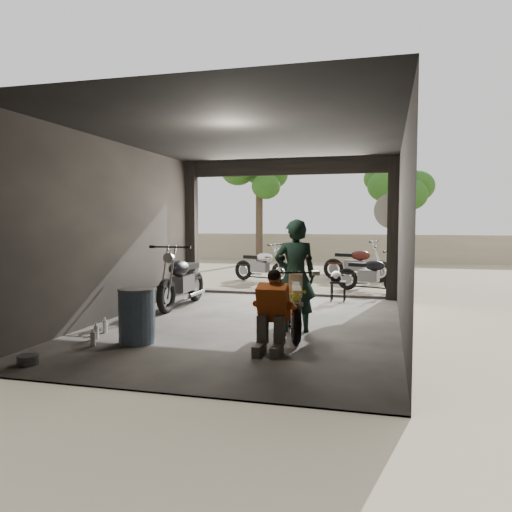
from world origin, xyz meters
The scene contains 16 objects.
ground centered at (0.00, 0.00, 0.00)m, with size 80.00×80.00×0.00m, color #7A6D56.
garage centered at (0.00, 0.55, 1.28)m, with size 7.00×7.13×3.20m.
boundary_wall centered at (0.00, 14.00, 0.60)m, with size 18.00×0.30×1.20m, color gray.
tree_left centered at (-3.00, 12.50, 3.99)m, with size 2.20×2.20×5.60m.
tree_right centered at (2.80, 14.00, 3.56)m, with size 2.20×2.20×5.00m.
main_bike centered at (0.87, -0.54, 0.53)m, with size 0.65×1.59×1.06m, color white, non-canonical shape.
left_bike centered at (-1.79, 1.35, 0.65)m, with size 0.79×1.92×1.30m, color black, non-canonical shape.
outside_bike_a centered at (-1.27, 5.99, 0.56)m, with size 0.69×1.66×1.13m, color black, non-canonical shape.
outside_bike_b centered at (1.40, 6.89, 0.60)m, with size 0.74×1.79×1.21m, color #40140F, non-canonical shape.
outside_bike_c centered at (1.88, 4.65, 0.53)m, with size 0.64×1.56×1.06m, color black, non-canonical shape.
rider centered at (0.87, -0.35, 0.90)m, with size 0.66×0.43×1.80m, color black.
mechanic centered at (0.78, -1.65, 0.54)m, with size 0.55×0.74×1.08m, color #CD5A1B, non-canonical shape.
stool centered at (1.25, 2.84, 0.39)m, with size 0.33×0.33×0.46m.
helmet centered at (1.20, 2.87, 0.57)m, with size 0.23×0.24×0.22m, color white.
oil_drum centered at (-1.19, -1.68, 0.40)m, with size 0.51×0.51×0.80m, color #3D5167.
sign_post centered at (2.37, 3.35, 1.62)m, with size 0.80×0.08×2.40m.
Camera 1 is at (2.26, -8.07, 1.77)m, focal length 35.00 mm.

